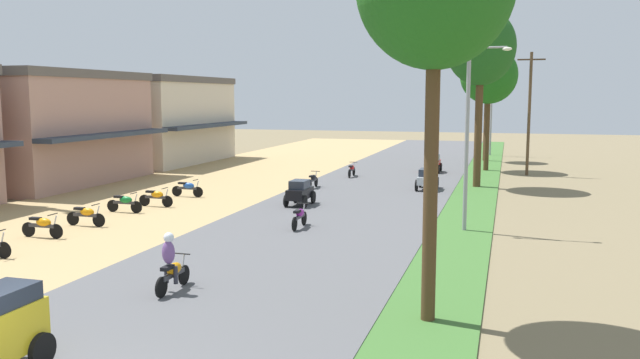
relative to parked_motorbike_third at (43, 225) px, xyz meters
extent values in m
cube|color=tan|center=(-10.66, 13.33, 2.65)|extent=(7.99, 11.63, 6.40)
cube|color=#2D3847|center=(-6.06, 13.33, 2.52)|extent=(1.20, 11.63, 0.25)
cube|color=#59514C|center=(-10.66, 13.33, 6.10)|extent=(8.19, 11.83, 0.50)
cube|color=beige|center=(-10.66, 26.55, 2.65)|extent=(8.18, 12.49, 6.40)
cube|color=#2D3847|center=(-5.97, 26.55, 2.52)|extent=(1.20, 12.49, 0.25)
cube|color=#59514C|center=(-10.66, 26.55, 6.10)|extent=(8.38, 12.69, 0.50)
cylinder|color=black|center=(0.93, -3.00, -0.21)|extent=(0.56, 0.06, 0.56)
cylinder|color=#A5A8AD|center=(0.87, -3.00, 0.06)|extent=(0.26, 0.05, 0.68)
cylinder|color=black|center=(0.59, 0.00, -0.21)|extent=(0.56, 0.06, 0.56)
cylinder|color=black|center=(-0.65, 0.00, -0.21)|extent=(0.56, 0.06, 0.56)
cube|color=#333338|center=(-0.03, 0.00, -0.03)|extent=(1.12, 0.12, 0.12)
ellipsoid|color=orange|center=(0.05, 0.00, 0.11)|extent=(0.64, 0.28, 0.32)
cube|color=black|center=(-0.31, 0.00, 0.23)|extent=(0.44, 0.20, 0.10)
cylinder|color=#A5A8AD|center=(0.53, 0.00, 0.06)|extent=(0.26, 0.05, 0.68)
cylinder|color=black|center=(0.47, 0.00, 0.43)|extent=(0.04, 0.54, 0.04)
cylinder|color=black|center=(0.79, 2.35, -0.21)|extent=(0.56, 0.06, 0.56)
cylinder|color=black|center=(-0.45, 2.35, -0.21)|extent=(0.56, 0.06, 0.56)
cube|color=#333338|center=(0.17, 2.35, -0.03)|extent=(1.12, 0.12, 0.12)
ellipsoid|color=orange|center=(0.25, 2.35, 0.11)|extent=(0.64, 0.28, 0.32)
cube|color=black|center=(-0.11, 2.35, 0.23)|extent=(0.44, 0.20, 0.10)
cylinder|color=#A5A8AD|center=(0.73, 2.35, 0.06)|extent=(0.26, 0.05, 0.68)
cylinder|color=black|center=(0.67, 2.35, 0.43)|extent=(0.04, 0.54, 0.04)
cylinder|color=black|center=(0.54, 5.53, -0.21)|extent=(0.56, 0.06, 0.56)
cylinder|color=black|center=(-0.70, 5.53, -0.21)|extent=(0.56, 0.06, 0.56)
cube|color=#333338|center=(-0.08, 5.53, -0.03)|extent=(1.12, 0.12, 0.12)
ellipsoid|color=#14722D|center=(0.00, 5.53, 0.11)|extent=(0.64, 0.28, 0.32)
cube|color=black|center=(-0.36, 5.53, 0.23)|extent=(0.44, 0.20, 0.10)
cylinder|color=#A5A8AD|center=(0.48, 5.53, 0.06)|extent=(0.26, 0.05, 0.68)
cylinder|color=black|center=(0.42, 5.53, 0.43)|extent=(0.04, 0.54, 0.04)
cylinder|color=black|center=(1.08, 7.36, -0.21)|extent=(0.56, 0.06, 0.56)
cylinder|color=black|center=(-0.16, 7.36, -0.21)|extent=(0.56, 0.06, 0.56)
cube|color=#333338|center=(0.46, 7.36, -0.03)|extent=(1.12, 0.12, 0.12)
ellipsoid|color=orange|center=(0.54, 7.36, 0.11)|extent=(0.64, 0.28, 0.32)
cube|color=black|center=(0.18, 7.36, 0.23)|extent=(0.44, 0.20, 0.10)
cylinder|color=#A5A8AD|center=(1.02, 7.36, 0.06)|extent=(0.26, 0.05, 0.68)
cylinder|color=black|center=(0.96, 7.36, 0.43)|extent=(0.04, 0.54, 0.04)
cylinder|color=black|center=(1.08, 10.56, -0.21)|extent=(0.56, 0.06, 0.56)
cylinder|color=black|center=(-0.16, 10.56, -0.21)|extent=(0.56, 0.06, 0.56)
cube|color=#333338|center=(0.46, 10.56, -0.03)|extent=(1.12, 0.12, 0.12)
ellipsoid|color=#1E4CA5|center=(0.54, 10.56, 0.11)|extent=(0.64, 0.28, 0.32)
cube|color=black|center=(0.18, 10.56, 0.23)|extent=(0.44, 0.20, 0.10)
cylinder|color=#A5A8AD|center=(1.02, 10.56, 0.06)|extent=(0.26, 0.05, 0.68)
cylinder|color=black|center=(0.96, 10.56, 0.43)|extent=(0.04, 0.54, 0.04)
cylinder|color=#4C351E|center=(15.01, -4.95, 2.88)|extent=(0.34, 0.34, 6.74)
cylinder|color=#4C351E|center=(15.00, 18.92, 2.96)|extent=(0.44, 0.44, 6.91)
ellipsoid|color=#1D521B|center=(15.00, 18.92, 7.63)|extent=(3.98, 3.98, 4.42)
cylinder|color=#4C351E|center=(15.22, 27.83, 2.35)|extent=(0.36, 0.36, 5.68)
ellipsoid|color=#1E621A|center=(15.22, 27.83, 6.30)|extent=(4.02, 4.02, 4.07)
cylinder|color=#4C351E|center=(14.87, 35.05, 2.53)|extent=(0.33, 0.33, 6.04)
ellipsoid|color=#256117|center=(14.87, 35.05, 6.32)|extent=(3.08, 3.08, 2.81)
cylinder|color=gray|center=(15.14, 5.92, 3.16)|extent=(0.16, 0.16, 7.30)
cylinder|color=gray|center=(14.44, 5.92, 6.65)|extent=(1.40, 0.08, 0.08)
ellipsoid|color=silver|center=(13.74, 5.92, 6.58)|extent=(0.36, 0.20, 0.14)
cylinder|color=gray|center=(15.84, 5.92, 6.65)|extent=(1.40, 0.08, 0.08)
ellipsoid|color=silver|center=(16.54, 5.92, 6.58)|extent=(0.36, 0.20, 0.14)
cylinder|color=gray|center=(15.14, 40.54, 3.52)|extent=(0.16, 0.16, 8.03)
cylinder|color=gray|center=(14.44, 40.54, 7.39)|extent=(1.40, 0.08, 0.08)
ellipsoid|color=silver|center=(13.74, 40.54, 7.32)|extent=(0.36, 0.20, 0.14)
cylinder|color=gray|center=(15.84, 40.54, 7.39)|extent=(1.40, 0.08, 0.08)
ellipsoid|color=silver|center=(16.54, 40.54, 7.32)|extent=(0.36, 0.20, 0.14)
cylinder|color=brown|center=(18.00, 26.05, 3.60)|extent=(0.20, 0.20, 8.30)
cube|color=#473323|center=(18.00, 26.05, 7.25)|extent=(1.80, 0.10, 0.10)
cylinder|color=black|center=(8.09, -9.86, -0.13)|extent=(0.12, 0.68, 0.68)
cube|color=black|center=(7.04, 9.64, 0.11)|extent=(0.84, 1.95, 0.50)
cube|color=#232B38|center=(7.04, 9.59, 0.56)|extent=(0.77, 1.10, 0.40)
cylinder|color=black|center=(6.57, 10.34, -0.17)|extent=(0.10, 0.60, 0.60)
cylinder|color=black|center=(7.51, 10.34, -0.17)|extent=(0.10, 0.60, 0.60)
cylinder|color=black|center=(6.57, 8.94, -0.17)|extent=(0.10, 0.60, 0.60)
cylinder|color=black|center=(7.51, 8.94, -0.17)|extent=(0.10, 0.60, 0.60)
cube|color=#B7BCC1|center=(12.35, 16.76, 0.10)|extent=(0.88, 2.25, 0.44)
cube|color=#232B38|center=(12.35, 16.66, 0.52)|extent=(0.81, 1.30, 0.40)
cylinder|color=black|center=(12.84, 15.95, -0.15)|extent=(0.11, 0.64, 0.64)
cylinder|color=black|center=(11.85, 15.95, -0.15)|extent=(0.11, 0.64, 0.64)
cylinder|color=black|center=(12.84, 17.57, -0.15)|extent=(0.11, 0.64, 0.64)
cylinder|color=black|center=(11.85, 17.57, -0.15)|extent=(0.11, 0.64, 0.64)
cube|color=red|center=(11.73, 25.29, 0.11)|extent=(0.84, 1.95, 0.50)
cube|color=#232B38|center=(11.73, 25.34, 0.56)|extent=(0.77, 1.10, 0.40)
cylinder|color=black|center=(12.20, 24.59, -0.17)|extent=(0.10, 0.60, 0.60)
cylinder|color=black|center=(11.26, 24.59, -0.17)|extent=(0.10, 0.60, 0.60)
cylinder|color=black|center=(12.20, 26.00, -0.17)|extent=(0.10, 0.60, 0.60)
cylinder|color=black|center=(11.26, 26.00, -0.17)|extent=(0.10, 0.60, 0.60)
cylinder|color=black|center=(8.07, -4.06, -0.19)|extent=(0.06, 0.56, 0.56)
cylinder|color=black|center=(8.07, -5.30, -0.19)|extent=(0.06, 0.56, 0.56)
cube|color=#333338|center=(8.07, -4.68, -0.01)|extent=(0.12, 1.12, 0.12)
ellipsoid|color=orange|center=(8.07, -4.60, 0.13)|extent=(0.28, 0.64, 0.32)
cube|color=black|center=(8.07, -4.96, 0.25)|extent=(0.20, 0.44, 0.10)
cylinder|color=#A5A8AD|center=(8.07, -4.12, 0.08)|extent=(0.05, 0.26, 0.68)
cylinder|color=black|center=(8.07, -4.18, 0.45)|extent=(0.54, 0.04, 0.04)
ellipsoid|color=#724C8C|center=(8.07, -4.88, 0.65)|extent=(0.36, 0.28, 0.64)
sphere|color=white|center=(8.07, -4.84, 1.05)|extent=(0.28, 0.28, 0.28)
cylinder|color=#2D2D38|center=(7.93, -4.78, 0.01)|extent=(0.12, 0.12, 0.48)
cylinder|color=#2D2D38|center=(8.21, -4.78, 0.01)|extent=(0.12, 0.12, 0.48)
cylinder|color=black|center=(8.73, 4.99, -0.19)|extent=(0.06, 0.56, 0.56)
cylinder|color=black|center=(8.73, 3.75, -0.19)|extent=(0.06, 0.56, 0.56)
cube|color=#333338|center=(8.73, 4.37, -0.01)|extent=(0.12, 1.12, 0.12)
ellipsoid|color=#8C1E8C|center=(8.73, 4.45, 0.13)|extent=(0.28, 0.64, 0.32)
cube|color=black|center=(8.73, 4.09, 0.25)|extent=(0.20, 0.44, 0.10)
cylinder|color=#A5A8AD|center=(8.73, 4.93, 0.08)|extent=(0.05, 0.26, 0.68)
cylinder|color=black|center=(8.73, 4.87, 0.45)|extent=(0.54, 0.04, 0.04)
cylinder|color=black|center=(5.93, 16.11, -0.19)|extent=(0.06, 0.56, 0.56)
cylinder|color=black|center=(5.93, 14.87, -0.19)|extent=(0.06, 0.56, 0.56)
cube|color=#333338|center=(5.93, 15.49, -0.01)|extent=(0.12, 1.12, 0.12)
ellipsoid|color=black|center=(5.93, 15.57, 0.13)|extent=(0.28, 0.64, 0.32)
cube|color=black|center=(5.93, 15.21, 0.25)|extent=(0.20, 0.44, 0.10)
cylinder|color=#A5A8AD|center=(5.93, 16.05, 0.08)|extent=(0.05, 0.26, 0.68)
cylinder|color=black|center=(5.93, 15.99, 0.45)|extent=(0.54, 0.04, 0.04)
cylinder|color=black|center=(6.84, 21.90, -0.19)|extent=(0.06, 0.56, 0.56)
cylinder|color=black|center=(6.84, 20.66, -0.19)|extent=(0.06, 0.56, 0.56)
cube|color=#333338|center=(6.84, 21.28, -0.01)|extent=(0.12, 1.12, 0.12)
ellipsoid|color=red|center=(6.84, 21.36, 0.13)|extent=(0.28, 0.64, 0.32)
cube|color=black|center=(6.84, 21.00, 0.25)|extent=(0.20, 0.44, 0.10)
cylinder|color=#A5A8AD|center=(6.84, 21.84, 0.08)|extent=(0.05, 0.26, 0.68)
cylinder|color=black|center=(6.84, 21.78, 0.45)|extent=(0.54, 0.04, 0.04)
camera|label=1|loc=(16.70, -19.94, 4.80)|focal=36.25mm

